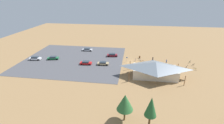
% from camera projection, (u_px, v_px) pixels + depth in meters
% --- Properties ---
extents(ground, '(160.00, 160.00, 0.00)m').
position_uv_depth(ground, '(132.00, 62.00, 62.82)').
color(ground, '#937047').
rests_on(ground, ground).
extents(parking_lot_asphalt, '(40.05, 34.69, 0.05)m').
position_uv_depth(parking_lot_asphalt, '(74.00, 59.00, 65.81)').
color(parking_lot_asphalt, '#4C4C51').
rests_on(parking_lot_asphalt, ground).
extents(bike_pavilion, '(16.64, 9.18, 5.21)m').
position_uv_depth(bike_pavilion, '(155.00, 68.00, 50.93)').
color(bike_pavilion, beige).
rests_on(bike_pavilion, ground).
extents(trash_bin, '(0.60, 0.60, 0.90)m').
position_uv_depth(trash_bin, '(140.00, 57.00, 66.85)').
color(trash_bin, brown).
rests_on(trash_bin, ground).
extents(lot_sign, '(0.56, 0.08, 2.20)m').
position_uv_depth(lot_sign, '(127.00, 59.00, 62.61)').
color(lot_sign, '#99999E').
rests_on(lot_sign, ground).
extents(pine_far_east, '(3.45, 3.45, 6.40)m').
position_uv_depth(pine_far_east, '(125.00, 102.00, 32.50)').
color(pine_far_east, brown).
rests_on(pine_far_east, ground).
extents(pine_mideast, '(2.42, 2.42, 7.11)m').
position_uv_depth(pine_mideast, '(151.00, 107.00, 30.68)').
color(pine_mideast, brown).
rests_on(pine_mideast, ground).
extents(bicycle_yellow_lone_west, '(0.74, 1.56, 0.78)m').
position_uv_depth(bicycle_yellow_lone_west, '(195.00, 69.00, 56.65)').
color(bicycle_yellow_lone_west, black).
rests_on(bicycle_yellow_lone_west, ground).
extents(bicycle_orange_edge_north, '(1.66, 0.81, 0.87)m').
position_uv_depth(bicycle_orange_edge_north, '(142.00, 61.00, 62.94)').
color(bicycle_orange_edge_north, black).
rests_on(bicycle_orange_edge_north, ground).
extents(bicycle_black_yard_left, '(1.36, 1.04, 0.84)m').
position_uv_depth(bicycle_black_yard_left, '(193.00, 65.00, 59.66)').
color(bicycle_black_yard_left, black).
rests_on(bicycle_black_yard_left, ground).
extents(bicycle_blue_by_bin, '(0.79, 1.48, 0.84)m').
position_uv_depth(bicycle_blue_by_bin, '(140.00, 60.00, 64.45)').
color(bicycle_blue_by_bin, black).
rests_on(bicycle_blue_by_bin, ground).
extents(bicycle_purple_lone_east, '(0.48, 1.69, 0.77)m').
position_uv_depth(bicycle_purple_lone_east, '(135.00, 60.00, 63.93)').
color(bicycle_purple_lone_east, black).
rests_on(bicycle_purple_lone_east, ground).
extents(bicycle_silver_mid_cluster, '(0.95, 1.56, 0.88)m').
position_uv_depth(bicycle_silver_mid_cluster, '(187.00, 66.00, 58.53)').
color(bicycle_silver_mid_cluster, black).
rests_on(bicycle_silver_mid_cluster, ground).
extents(bicycle_green_yard_center, '(1.18, 1.47, 0.89)m').
position_uv_depth(bicycle_green_yard_center, '(190.00, 62.00, 62.32)').
color(bicycle_green_yard_center, black).
rests_on(bicycle_green_yard_center, ground).
extents(bicycle_red_yard_right, '(1.47, 1.11, 0.88)m').
position_uv_depth(bicycle_red_yard_right, '(186.00, 69.00, 56.06)').
color(bicycle_red_yard_right, black).
rests_on(bicycle_red_yard_right, ground).
extents(bicycle_teal_front_row, '(1.23, 1.15, 0.76)m').
position_uv_depth(bicycle_teal_front_row, '(126.00, 67.00, 58.17)').
color(bicycle_teal_front_row, black).
rests_on(bicycle_teal_front_row, ground).
extents(car_red_second_row, '(4.49, 2.15, 1.32)m').
position_uv_depth(car_red_second_row, '(86.00, 63.00, 60.77)').
color(car_red_second_row, red).
rests_on(car_red_second_row, parking_lot_asphalt).
extents(car_green_far_end, '(4.68, 2.77, 1.30)m').
position_uv_depth(car_green_far_end, '(53.00, 58.00, 65.38)').
color(car_green_far_end, '#1E6B3D').
rests_on(car_green_far_end, parking_lot_asphalt).
extents(car_tan_inner_stall, '(4.31, 2.05, 1.28)m').
position_uv_depth(car_tan_inner_stall, '(103.00, 63.00, 60.37)').
color(car_tan_inner_stall, tan).
rests_on(car_tan_inner_stall, parking_lot_asphalt).
extents(car_silver_end_stall, '(4.80, 1.92, 1.28)m').
position_uv_depth(car_silver_end_stall, '(87.00, 49.00, 75.19)').
color(car_silver_end_stall, '#BCBCC1').
rests_on(car_silver_end_stall, parking_lot_asphalt).
extents(car_white_aisle_side, '(4.73, 2.32, 1.43)m').
position_uv_depth(car_white_aisle_side, '(35.00, 58.00, 64.84)').
color(car_white_aisle_side, white).
rests_on(car_white_aisle_side, parking_lot_asphalt).
extents(car_maroon_back_corner, '(4.58, 2.33, 1.39)m').
position_uv_depth(car_maroon_back_corner, '(112.00, 55.00, 68.36)').
color(car_maroon_back_corner, maroon).
rests_on(car_maroon_back_corner, parking_lot_asphalt).
extents(visitor_crossing_yard, '(0.40, 0.38, 1.62)m').
position_uv_depth(visitor_crossing_yard, '(153.00, 59.00, 64.30)').
color(visitor_crossing_yard, '#2D3347').
rests_on(visitor_crossing_yard, ground).
extents(visitor_by_pavilion, '(0.36, 0.36, 1.82)m').
position_uv_depth(visitor_by_pavilion, '(166.00, 61.00, 61.32)').
color(visitor_by_pavilion, '#2D3347').
rests_on(visitor_by_pavilion, ground).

